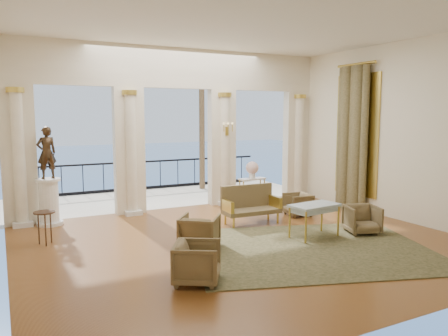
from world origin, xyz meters
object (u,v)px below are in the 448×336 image
armchair_c (298,203)px  statue (47,153)px  armchair_d (200,230)px  side_table (44,216)px  armchair_a (197,261)px  game_table (314,208)px  pedestal (49,203)px  armchair_b (362,218)px  settee (250,204)px  console_table (252,183)px

armchair_c → statue: bearing=-100.3°
armchair_c → armchair_d: armchair_d is taller
armchair_d → side_table: size_ratio=1.08×
armchair_a → armchair_d: 1.79m
armchair_a → game_table: size_ratio=0.64×
pedestal → side_table: bearing=-98.5°
armchair_a → statue: 5.51m
armchair_d → pedestal: bearing=-16.2°
armchair_b → armchair_c: armchair_b is taller
armchair_c → game_table: game_table is taller
statue → side_table: bearing=68.9°
settee → side_table: settee is taller
armchair_d → game_table: 2.60m
armchair_c → game_table: bearing=-19.4°
armchair_b → side_table: armchair_b is taller
armchair_b → pedestal: 7.42m
game_table → armchair_a: bearing=-166.6°
console_table → side_table: console_table is taller
armchair_a → side_table: size_ratio=1.05×
console_table → side_table: 6.17m
armchair_a → statue: bearing=49.9°
armchair_a → statue: (-1.70, 5.04, 1.40)m
settee → statue: statue is taller
armchair_b → game_table: (-1.18, 0.23, 0.31)m
game_table → statue: bearing=136.1°
settee → side_table: size_ratio=2.07×
armchair_b → armchair_d: size_ratio=0.94×
armchair_a → pedestal: (-1.70, 5.04, 0.18)m
armchair_a → console_table: bearing=-7.6°
armchair_b → armchair_c: bearing=115.3°
armchair_d → statue: (-2.47, 3.43, 1.39)m
armchair_b → armchair_d: (-3.73, 0.65, 0.02)m
armchair_c → armchair_d: (-3.52, -1.46, 0.05)m
armchair_a → settee: bearing=-11.4°
armchair_a → settee: 4.04m
pedestal → side_table: 1.72m
settee → statue: 5.07m
armchair_c → statue: statue is taller
armchair_a → console_table: (4.00, 4.96, 0.28)m
side_table → armchair_d: bearing=-32.4°
armchair_b → pedestal: (-6.20, 4.08, 0.19)m
console_table → armchair_d: bearing=-138.4°
armchair_b → console_table: (-0.50, 3.99, 0.29)m
armchair_d → armchair_a: bearing=102.7°
game_table → armchair_c: bearing=56.2°
armchair_c → console_table: 1.93m
armchair_a → armchair_c: 5.27m
armchair_a → armchair_c: armchair_a is taller
armchair_d → statue: size_ratio=0.60×
armchair_d → console_table: console_table is taller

